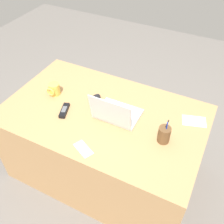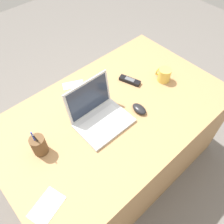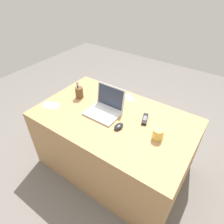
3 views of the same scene
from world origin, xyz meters
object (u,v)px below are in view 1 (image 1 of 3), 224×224
(cordless_phone, at_px, (64,110))
(pen_holder, at_px, (164,135))
(laptop, at_px, (116,113))
(computer_mouse, at_px, (96,98))
(coffee_mug_white, at_px, (54,89))

(cordless_phone, height_order, pen_holder, pen_holder)
(cordless_phone, relative_size, pen_holder, 0.86)
(laptop, bearing_deg, computer_mouse, -26.09)
(computer_mouse, bearing_deg, coffee_mug_white, 16.98)
(laptop, height_order, coffee_mug_white, laptop)
(coffee_mug_white, relative_size, cordless_phone, 0.63)
(computer_mouse, bearing_deg, pen_holder, 167.69)
(pen_holder, bearing_deg, laptop, -7.93)
(coffee_mug_white, height_order, pen_holder, pen_holder)
(pen_holder, bearing_deg, cordless_phone, 4.48)
(laptop, xyz_separation_m, cordless_phone, (0.36, 0.11, -0.04))
(computer_mouse, height_order, coffee_mug_white, coffee_mug_white)
(coffee_mug_white, height_order, cordless_phone, coffee_mug_white)
(coffee_mug_white, bearing_deg, laptop, 176.86)
(laptop, distance_m, cordless_phone, 0.38)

